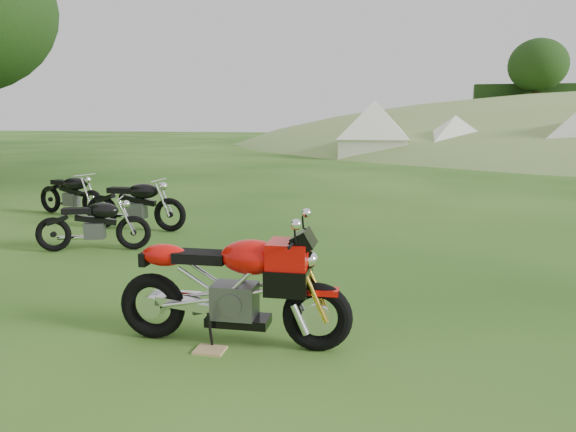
% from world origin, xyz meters
% --- Properties ---
extents(ground, '(120.00, 120.00, 0.00)m').
position_xyz_m(ground, '(0.00, 0.00, 0.00)').
color(ground, '#143E0D').
rests_on(ground, ground).
extents(sport_motorcycle, '(2.03, 0.56, 1.21)m').
position_xyz_m(sport_motorcycle, '(0.18, -0.93, 0.61)').
color(sport_motorcycle, red).
rests_on(sport_motorcycle, ground).
extents(plywood_board, '(0.26, 0.21, 0.02)m').
position_xyz_m(plywood_board, '(0.03, -1.13, 0.01)').
color(plywood_board, tan).
rests_on(plywood_board, ground).
extents(vintage_moto_a, '(1.87, 0.48, 0.98)m').
position_xyz_m(vintage_moto_a, '(-3.09, 3.52, 0.49)').
color(vintage_moto_a, black).
rests_on(vintage_moto_a, ground).
extents(vintage_moto_c, '(1.66, 0.89, 0.86)m').
position_xyz_m(vintage_moto_c, '(-2.95, 1.95, 0.43)').
color(vintage_moto_c, black).
rests_on(vintage_moto_c, ground).
extents(vintage_moto_d, '(1.80, 0.90, 0.92)m').
position_xyz_m(vintage_moto_d, '(-5.07, 4.58, 0.46)').
color(vintage_moto_d, black).
rests_on(vintage_moto_d, ground).
extents(tent_left, '(3.15, 3.15, 2.67)m').
position_xyz_m(tent_left, '(-0.16, 21.56, 1.34)').
color(tent_left, silver).
rests_on(tent_left, ground).
extents(tent_mid, '(3.11, 3.11, 2.24)m').
position_xyz_m(tent_mid, '(3.49, 21.33, 1.12)').
color(tent_mid, white).
rests_on(tent_mid, ground).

